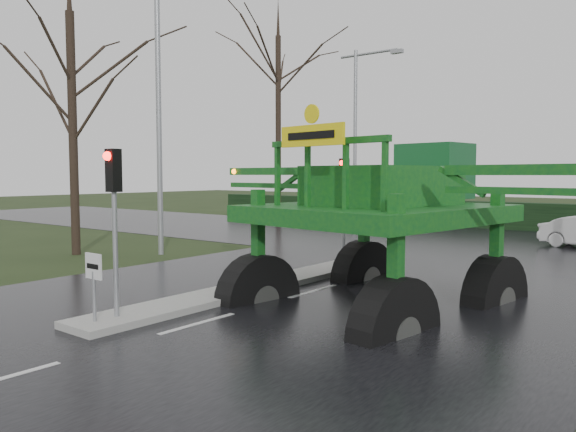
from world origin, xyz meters
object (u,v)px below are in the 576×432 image
Objects in this scene: keep_left_sign at (94,276)px; street_light_left_far at (360,122)px; traffic_signal_mid at (344,188)px; crop_sprayer at (266,190)px; street_light_left_near at (164,94)px; traffic_signal_near at (114,196)px.

street_light_left_far is (-6.89, 21.50, 4.93)m from keep_left_sign.
traffic_signal_mid reaches higher than keep_left_sign.
crop_sprayer is (7.73, -17.32, -3.35)m from street_light_left_far.
street_light_left_far is (0.00, 14.00, 0.00)m from street_light_left_near.
crop_sprayer is at bearing -23.25° from street_light_left_near.
crop_sprayer is at bearing -65.94° from street_light_left_far.
traffic_signal_near is 3.78m from crop_sprayer.
traffic_signal_mid is 0.36× the size of crop_sprayer.
traffic_signal_near is at bearing 90.00° from keep_left_sign.
keep_left_sign is at bearing -90.00° from traffic_signal_near.
traffic_signal_near is 10.40m from street_light_left_near.
traffic_signal_near is at bearing -94.15° from crop_sprayer.
crop_sprayer is (0.84, -4.81, 0.05)m from traffic_signal_mid.
crop_sprayer is at bearing 78.64° from keep_left_sign.
traffic_signal_near is (0.00, 0.49, 1.53)m from keep_left_sign.
street_light_left_near is 1.00× the size of street_light_left_far.
traffic_signal_mid is at bearing 12.21° from street_light_left_near.
keep_left_sign is 4.55m from crop_sprayer.
traffic_signal_mid is 14.68m from street_light_left_far.
street_light_left_far is at bearing 122.74° from crop_sprayer.
street_light_left_far reaches higher than traffic_signal_near.
street_light_left_far is at bearing 118.86° from traffic_signal_mid.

